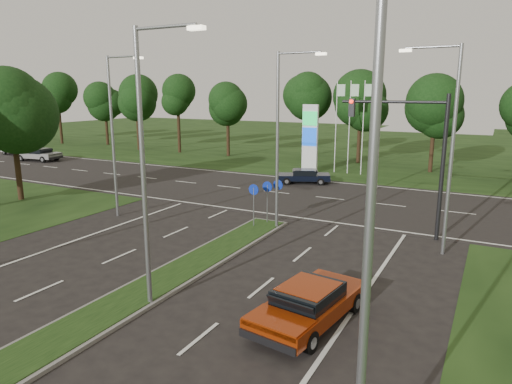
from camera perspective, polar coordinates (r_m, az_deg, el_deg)
The scene contains 17 objects.
verge_far at distance 61.29m, azimuth 17.75°, elevation 5.21°, with size 160.00×50.00×0.02m, color black.
cross_road at distance 31.64m, azimuth 7.48°, elevation -0.61°, with size 160.00×12.00×0.02m, color black.
median_kerb at distance 15.57m, azimuth -20.37°, elevation -15.21°, with size 2.00×26.00×0.12m, color slate.
streetlight_median_near at distance 14.72m, azimuth -13.44°, elevation 4.26°, with size 2.53×0.22×9.00m.
streetlight_median_far at distance 23.14m, azimuth 3.15°, elevation 7.45°, with size 2.53×0.22×9.00m.
streetlight_left_far at distance 26.86m, azimuth -17.25°, elevation 7.60°, with size 2.53×0.22×9.00m.
streetlight_right_far at distance 21.11m, azimuth 22.86°, elevation 6.02°, with size 2.53×0.22×9.00m.
streetlight_right_near at distance 7.45m, azimuth 12.53°, elevation -3.49°, with size 2.53×0.22×9.00m.
traffic_signal at distance 23.32m, azimuth 19.30°, elevation 5.76°, with size 5.10×0.42×7.00m.
median_signs at distance 24.44m, azimuth 1.32°, elevation -0.26°, with size 1.16×1.76×2.38m.
gas_pylon at distance 40.82m, azimuth 7.08°, elevation 6.88°, with size 5.80×1.26×8.00m.
tree_left_far at distance 34.23m, azimuth -29.07°, elevation 9.27°, with size 5.20×5.20×8.86m.
treeline_far at distance 46.09m, azimuth 14.96°, elevation 11.71°, with size 6.00×6.00×9.90m.
red_sedan at distance 14.65m, azimuth 6.68°, elevation -13.56°, with size 2.53×4.85×1.27m.
navy_sedan at distance 36.07m, azimuth 5.98°, elevation 2.02°, with size 4.40×3.15×1.12m.
far_car_a at distance 52.77m, azimuth -25.53°, elevation 4.29°, with size 4.79×2.51×1.32m.
far_car_b at distance 58.96m, azimuth -27.70°, elevation 4.72°, with size 4.15×2.11×1.15m.
Camera 1 is at (10.64, -4.94, 7.09)m, focal length 32.00 mm.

